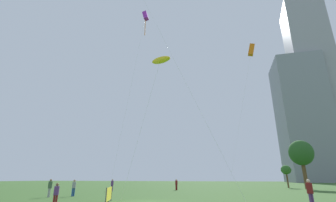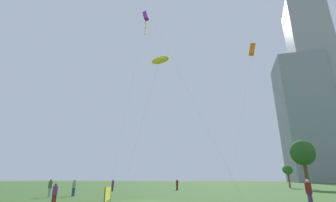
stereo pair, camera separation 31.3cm
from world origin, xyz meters
name	(u,v)px [view 1 (the left image)]	position (x,y,z in m)	size (l,w,h in m)	color
ground	(146,202)	(0.00, 0.00, 0.00)	(280.00, 280.00, 0.00)	#335623
person_standing_0	(56,193)	(-5.08, -4.66, 0.90)	(0.35, 0.35, 1.56)	maroon
person_standing_1	(74,187)	(-10.09, 4.06, 1.00)	(0.39, 0.39, 1.74)	#1E478C
person_standing_2	(310,191)	(12.20, -0.37, 1.05)	(0.41, 0.41, 1.83)	#593372
person_standing_3	(112,184)	(-11.03, 14.55, 1.01)	(0.39, 0.39, 1.75)	#593372
person_standing_4	(50,187)	(-11.66, 2.23, 1.05)	(0.40, 0.40, 1.81)	gray
person_standing_5	(176,184)	(-2.31, 20.39, 1.01)	(0.39, 0.39, 1.76)	maroon
kite_flying_0	(145,17)	(-5.54, 12.02, 28.71)	(4.90, 1.02, 29.86)	silver
kite_flying_1	(251,50)	(12.24, 22.41, 25.20)	(7.09, 7.02, 26.43)	silver
kite_flying_2	(160,60)	(0.74, 1.13, 13.61)	(5.43, 4.15, 14.81)	silver
park_tree_0	(286,170)	(17.53, 35.64, 3.47)	(2.00, 2.00, 4.47)	brown
park_tree_1	(301,153)	(19.67, 30.54, 6.39)	(4.37, 4.37, 8.83)	brown
distant_highrise_0	(303,118)	(42.64, 109.36, 31.04)	(21.31, 23.89, 62.07)	gray
distant_highrise_1	(315,84)	(51.84, 110.62, 49.07)	(18.71, 21.72, 98.14)	#939399
event_banner	(109,194)	(-2.86, -1.09, 0.66)	(1.29, 3.12, 1.22)	#4C4C4C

